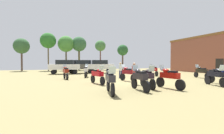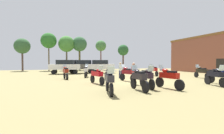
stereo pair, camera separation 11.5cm
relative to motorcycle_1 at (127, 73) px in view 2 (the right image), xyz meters
name	(u,v)px [view 2 (the right image)]	position (x,y,z in m)	size (l,w,h in m)	color
ground_plane	(135,82)	(0.50, -0.50, -0.74)	(44.00, 52.00, 0.02)	olive
motorcycle_1	(127,73)	(0.00, 0.00, 0.00)	(0.81, 2.06, 1.49)	black
motorcycle_2	(139,78)	(-1.28, -4.59, 0.02)	(0.62, 2.25, 1.51)	black
motorcycle_3	(201,71)	(8.49, 0.01, -0.02)	(0.67, 2.22, 1.44)	black
motorcycle_4	(147,77)	(-0.37, -3.98, 0.01)	(0.62, 2.14, 1.50)	black
motorcycle_5	(97,75)	(-2.95, -0.88, -0.01)	(0.77, 2.23, 1.45)	black
motorcycle_6	(153,70)	(5.41, 4.26, -0.01)	(0.62, 2.18, 1.46)	black
motorcycle_7	(109,80)	(-3.25, -4.97, 0.01)	(0.69, 2.24, 1.50)	black
motorcycle_8	(66,72)	(-5.10, 3.70, 0.00)	(0.63, 2.11, 1.48)	black
motorcycle_9	(169,77)	(0.83, -4.61, 0.02)	(0.70, 2.28, 1.51)	black
motorcycle_10	(86,71)	(-2.82, 5.10, 0.00)	(0.81, 2.16, 1.49)	black
motorcycle_11	(220,75)	(6.04, -4.03, 0.01)	(0.68, 2.13, 1.51)	black
motorcycle_12	(215,76)	(4.78, -4.63, 0.01)	(0.78, 2.20, 1.50)	black
car_1	(82,66)	(-2.30, 11.86, 0.44)	(4.54, 2.51, 2.00)	black
car_2	(65,66)	(-4.83, 11.13, 0.44)	(4.49, 2.33, 2.00)	black
car_3	(100,65)	(0.36, 11.34, 0.44)	(4.50, 2.36, 2.00)	black
person_1	(134,72)	(-0.35, -1.98, 0.23)	(0.47, 0.47, 1.65)	#293049
person_2	(120,69)	(0.36, 2.63, 0.24)	(0.37, 0.37, 1.67)	#24274C
tree_2	(101,46)	(3.41, 22.39, 4.54)	(2.38, 2.38, 6.53)	brown
tree_3	(123,50)	(8.12, 20.73, 3.56)	(2.43, 2.43, 5.58)	#4F3C33
tree_4	(49,41)	(-7.47, 21.95, 5.22)	(3.07, 3.07, 7.52)	brown
tree_5	(22,46)	(-12.24, 22.13, 4.00)	(2.93, 2.93, 6.24)	#503D35
tree_6	(67,44)	(-4.02, 21.97, 4.66)	(3.31, 3.31, 7.08)	#4F4637
tree_7	(80,44)	(-1.35, 22.01, 4.72)	(3.10, 3.10, 7.07)	brown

